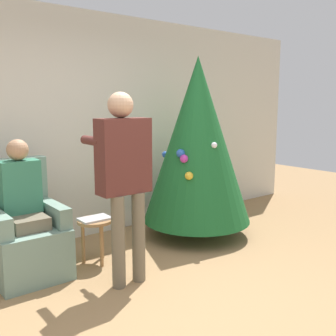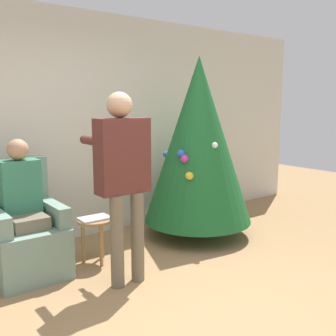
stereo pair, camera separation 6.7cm
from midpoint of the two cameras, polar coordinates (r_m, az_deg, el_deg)
name	(u,v)px [view 1 (the left image)]	position (r m, az deg, el deg)	size (l,w,h in m)	color
ground_plane	(188,316)	(3.25, 2.22, -20.66)	(14.00, 14.00, 0.00)	#99754C
wall_back	(62,127)	(4.74, -15.46, 5.69)	(8.00, 0.06, 2.70)	beige
christmas_tree	(197,140)	(4.75, 3.86, 4.02)	(1.31, 1.31, 2.18)	brown
armchair	(24,237)	(4.06, -20.57, -9.31)	(0.64, 0.76, 1.10)	gray
person_seated	(23,201)	(3.93, -20.70, -4.56)	(0.36, 0.46, 1.30)	#6B604C
person_standing	(124,170)	(3.49, -6.96, -0.23)	(0.48, 0.57, 1.73)	#6B604C
side_stool	(95,228)	(4.12, -11.00, -8.49)	(0.36, 0.36, 0.46)	#A37547
laptop	(95,219)	(4.09, -11.05, -7.22)	(0.31, 0.21, 0.02)	silver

